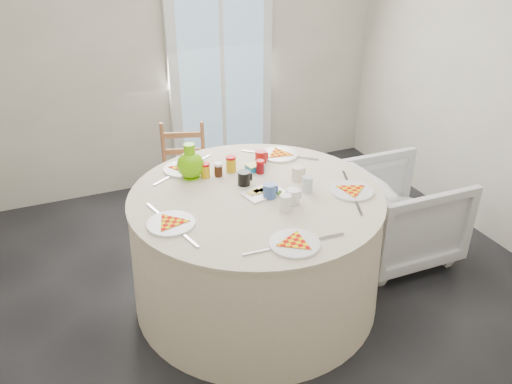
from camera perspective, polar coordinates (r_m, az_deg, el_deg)
name	(u,v)px	position (r m, az deg, el deg)	size (l,w,h in m)	color
floor	(265,298)	(3.51, 1.07, -12.06)	(4.00, 4.00, 0.00)	black
wall_back	(176,48)	(4.67, -9.16, 15.98)	(4.00, 0.02, 2.60)	#BCB5A3
glass_door	(221,72)	(4.79, -4.02, 13.49)	(1.00, 0.08, 2.10)	silver
table	(256,248)	(3.33, 0.00, -6.46)	(1.64, 1.64, 0.83)	beige
wooden_chair	(184,173)	(4.14, -8.25, 2.20)	(0.38, 0.37, 0.86)	#9E5F3C
armchair	(398,209)	(3.88, 15.96, -1.89)	(0.77, 0.72, 0.79)	silver
place_settings	(256,196)	(3.12, 0.00, -0.49)	(1.47, 1.47, 0.03)	silver
jar_cluster	(232,171)	(3.32, -2.78, 2.38)	(0.41, 0.20, 0.12)	#A05325
butter_tub	(255,171)	(3.41, -0.14, 2.46)	(0.12, 0.08, 0.05)	#1789B5
green_pitcher	(191,166)	(3.30, -7.49, 2.94)	(0.18, 0.18, 0.23)	#65BD02
cheese_platter	(263,196)	(3.11, 0.82, -0.50)	(0.25, 0.16, 0.03)	silver
mugs_glasses	(277,185)	(3.17, 2.45, 0.84)	(0.60, 0.60, 0.11)	gray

